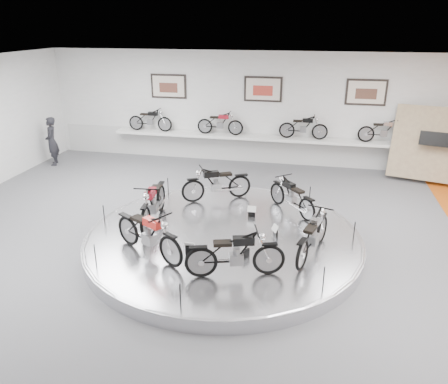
% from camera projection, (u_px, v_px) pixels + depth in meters
% --- Properties ---
extents(floor, '(16.00, 16.00, 0.00)m').
position_uv_depth(floor, '(221.00, 251.00, 10.03)').
color(floor, '#535356').
rests_on(floor, ground).
extents(ceiling, '(16.00, 16.00, 0.00)m').
position_uv_depth(ceiling, '(220.00, 72.00, 8.57)').
color(ceiling, white).
rests_on(ceiling, wall_back).
extents(wall_back, '(16.00, 0.00, 16.00)m').
position_uv_depth(wall_back, '(262.00, 109.00, 15.68)').
color(wall_back, white).
rests_on(wall_back, floor).
extents(dado_band, '(15.68, 0.04, 1.10)m').
position_uv_depth(dado_band, '(261.00, 148.00, 16.19)').
color(dado_band, '#BCBCBA').
rests_on(dado_band, floor).
extents(display_platform, '(6.40, 6.40, 0.30)m').
position_uv_depth(display_platform, '(223.00, 240.00, 10.25)').
color(display_platform, silver).
rests_on(display_platform, floor).
extents(platform_rim, '(6.40, 6.40, 0.10)m').
position_uv_depth(platform_rim, '(223.00, 235.00, 10.21)').
color(platform_rim, '#B2B2BA').
rests_on(platform_rim, display_platform).
extents(shelf, '(11.00, 0.55, 0.10)m').
position_uv_depth(shelf, '(261.00, 138.00, 15.77)').
color(shelf, silver).
rests_on(shelf, wall_back).
extents(poster_left, '(1.35, 0.06, 0.88)m').
position_uv_depth(poster_left, '(169.00, 86.00, 16.07)').
color(poster_left, beige).
rests_on(poster_left, wall_back).
extents(poster_center, '(1.35, 0.06, 0.88)m').
position_uv_depth(poster_center, '(263.00, 89.00, 15.38)').
color(poster_center, beige).
rests_on(poster_center, wall_back).
extents(poster_right, '(1.35, 0.06, 0.88)m').
position_uv_depth(poster_right, '(366.00, 92.00, 14.70)').
color(poster_right, beige).
rests_on(poster_right, wall_back).
extents(display_panel, '(2.56, 1.52, 2.30)m').
position_uv_depth(display_panel, '(431.00, 144.00, 14.04)').
color(display_panel, tan).
rests_on(display_panel, floor).
extents(shelf_bike_a, '(1.22, 0.43, 0.73)m').
position_uv_depth(shelf_bike_a, '(150.00, 121.00, 16.43)').
color(shelf_bike_a, black).
rests_on(shelf_bike_a, shelf).
extents(shelf_bike_b, '(1.22, 0.43, 0.73)m').
position_uv_depth(shelf_bike_b, '(220.00, 125.00, 15.91)').
color(shelf_bike_b, maroon).
rests_on(shelf_bike_b, shelf).
extents(shelf_bike_c, '(1.22, 0.43, 0.73)m').
position_uv_depth(shelf_bike_c, '(303.00, 129.00, 15.32)').
color(shelf_bike_c, black).
rests_on(shelf_bike_c, shelf).
extents(shelf_bike_d, '(1.22, 0.43, 0.73)m').
position_uv_depth(shelf_bike_d, '(384.00, 132.00, 14.80)').
color(shelf_bike_d, '#A6A7AB').
rests_on(shelf_bike_d, shelf).
extents(bike_a, '(1.44, 1.52, 0.91)m').
position_uv_depth(bike_a, '(292.00, 196.00, 11.20)').
color(bike_a, black).
rests_on(bike_a, display_platform).
extents(bike_b, '(1.75, 1.30, 0.98)m').
position_uv_depth(bike_b, '(217.00, 183.00, 11.98)').
color(bike_b, black).
rests_on(bike_b, display_platform).
extents(bike_c, '(0.82, 1.88, 1.07)m').
position_uv_depth(bike_c, '(153.00, 202.00, 10.60)').
color(bike_c, maroon).
rests_on(bike_c, display_platform).
extents(bike_d, '(1.83, 1.40, 1.03)m').
position_uv_depth(bike_d, '(148.00, 233.00, 9.09)').
color(bike_d, '#B11D16').
rests_on(bike_d, display_platform).
extents(bike_e, '(1.75, 1.03, 0.97)m').
position_uv_depth(bike_e, '(235.00, 254.00, 8.35)').
color(bike_e, black).
rests_on(bike_e, display_platform).
extents(bike_f, '(1.03, 1.74, 0.97)m').
position_uv_depth(bike_f, '(313.00, 235.00, 9.10)').
color(bike_f, '#A6A7AB').
rests_on(bike_f, display_platform).
extents(visitor, '(0.67, 0.76, 1.76)m').
position_uv_depth(visitor, '(52.00, 141.00, 15.80)').
color(visitor, black).
rests_on(visitor, floor).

